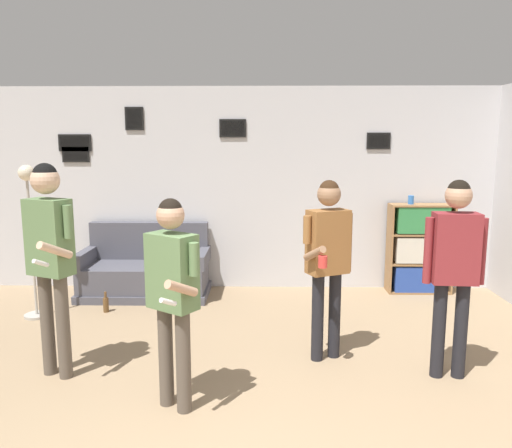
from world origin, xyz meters
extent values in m
cube|color=silver|center=(0.00, 4.55, 1.35)|extent=(8.78, 0.06, 2.70)
cube|color=black|center=(-2.39, 4.50, 1.97)|extent=(0.43, 0.02, 0.22)
cube|color=#B2B2BC|center=(-2.39, 4.50, 1.97)|extent=(0.39, 0.01, 0.18)
cube|color=black|center=(-0.29, 4.50, 2.16)|extent=(0.35, 0.02, 0.24)
cube|color=beige|center=(-0.29, 4.50, 2.16)|extent=(0.31, 0.01, 0.19)
cube|color=black|center=(-2.38, 4.50, 1.81)|extent=(0.36, 0.02, 0.20)
cube|color=beige|center=(-2.38, 4.50, 1.81)|extent=(0.32, 0.01, 0.16)
cube|color=black|center=(1.63, 4.50, 1.99)|extent=(0.31, 0.02, 0.22)
cube|color=gray|center=(1.63, 4.50, 1.99)|extent=(0.26, 0.01, 0.17)
cube|color=black|center=(-1.58, 4.50, 2.28)|extent=(0.24, 0.02, 0.30)
cube|color=gray|center=(-1.58, 4.50, 2.28)|extent=(0.20, 0.01, 0.26)
cube|color=#4C4C56|center=(-1.41, 4.08, 0.05)|extent=(1.64, 0.80, 0.10)
cube|color=#4C4C56|center=(-1.41, 4.08, 0.26)|extent=(1.58, 0.74, 0.32)
cube|color=#4C4C56|center=(-1.41, 4.41, 0.67)|extent=(1.58, 0.14, 0.50)
cube|color=#4C4C56|center=(-2.17, 4.08, 0.51)|extent=(0.12, 0.74, 0.18)
cube|color=#4C4C56|center=(-0.65, 4.08, 0.51)|extent=(0.12, 0.74, 0.18)
cube|color=olive|center=(1.79, 4.33, 0.59)|extent=(0.02, 0.30, 1.18)
cube|color=olive|center=(2.59, 4.33, 0.59)|extent=(0.02, 0.30, 1.18)
cube|color=olive|center=(2.19, 4.47, 0.59)|extent=(0.82, 0.01, 1.18)
cube|color=olive|center=(2.19, 4.33, 0.01)|extent=(0.77, 0.30, 0.02)
cube|color=olive|center=(2.19, 4.33, 1.17)|extent=(0.77, 0.30, 0.02)
cube|color=olive|center=(2.19, 4.33, 0.39)|extent=(0.77, 0.30, 0.02)
cube|color=olive|center=(2.19, 4.33, 0.79)|extent=(0.77, 0.30, 0.02)
cube|color=#2847A3|center=(2.19, 4.32, 0.19)|extent=(0.67, 0.26, 0.34)
cube|color=beige|center=(2.19, 4.32, 0.59)|extent=(0.67, 0.26, 0.34)
cube|color=#338447|center=(2.19, 4.32, 0.98)|extent=(0.67, 0.26, 0.34)
cylinder|color=#ADA89E|center=(-2.47, 3.28, 0.01)|extent=(0.28, 0.28, 0.03)
cylinder|color=#ADA89E|center=(-2.47, 3.28, 0.80)|extent=(0.03, 0.03, 1.54)
sphere|color=beige|center=(-2.47, 3.28, 1.65)|extent=(0.18, 0.18, 0.18)
cylinder|color=brown|center=(-1.72, 1.87, 0.45)|extent=(0.11, 0.11, 0.89)
cylinder|color=brown|center=(-1.55, 1.80, 0.45)|extent=(0.11, 0.11, 0.89)
cube|color=#5B7A4C|center=(-1.63, 1.83, 1.21)|extent=(0.41, 0.33, 0.63)
sphere|color=#D1A889|center=(-1.63, 1.83, 1.68)|extent=(0.23, 0.23, 0.23)
sphere|color=black|center=(-1.63, 1.83, 1.72)|extent=(0.20, 0.20, 0.20)
cylinder|color=#5B7A4C|center=(-1.44, 1.75, 1.35)|extent=(0.07, 0.07, 0.27)
cylinder|color=#D1A889|center=(-1.49, 1.61, 1.15)|extent=(0.19, 0.32, 0.20)
cylinder|color=white|center=(-1.55, 1.48, 1.08)|extent=(0.09, 0.14, 0.09)
cylinder|color=#5B7A4C|center=(-1.83, 1.92, 1.19)|extent=(0.07, 0.07, 0.60)
cylinder|color=brown|center=(-0.60, 1.38, 0.39)|extent=(0.11, 0.11, 0.78)
cylinder|color=brown|center=(-0.46, 1.28, 0.39)|extent=(0.11, 0.11, 0.78)
cube|color=#5B7A4C|center=(-0.53, 1.33, 1.06)|extent=(0.41, 0.37, 0.55)
sphere|color=tan|center=(-0.53, 1.33, 1.47)|extent=(0.20, 0.20, 0.20)
sphere|color=black|center=(-0.53, 1.33, 1.50)|extent=(0.17, 0.17, 0.17)
cylinder|color=#5B7A4C|center=(-0.35, 1.21, 1.18)|extent=(0.07, 0.07, 0.23)
cylinder|color=tan|center=(-0.43, 1.10, 1.00)|extent=(0.21, 0.27, 0.18)
cylinder|color=white|center=(-0.50, 0.99, 0.94)|extent=(0.11, 0.14, 0.09)
cylinder|color=#5B7A4C|center=(-0.71, 1.45, 1.03)|extent=(0.07, 0.07, 0.52)
cylinder|color=black|center=(0.62, 2.18, 0.41)|extent=(0.11, 0.11, 0.81)
cylinder|color=black|center=(0.79, 2.26, 0.41)|extent=(0.11, 0.11, 0.81)
cube|color=#936033|center=(0.70, 2.22, 1.10)|extent=(0.41, 0.33, 0.58)
sphere|color=#997051|center=(0.70, 2.22, 1.53)|extent=(0.21, 0.21, 0.21)
sphere|color=#382314|center=(0.70, 2.22, 1.56)|extent=(0.18, 0.18, 0.18)
cylinder|color=#936033|center=(0.90, 2.31, 1.08)|extent=(0.07, 0.07, 0.54)
cylinder|color=#936033|center=(0.51, 2.13, 1.23)|extent=(0.07, 0.07, 0.24)
cylinder|color=#997051|center=(0.57, 2.01, 1.04)|extent=(0.18, 0.30, 0.18)
cylinder|color=red|center=(0.62, 1.89, 1.00)|extent=(0.08, 0.08, 0.10)
cylinder|color=black|center=(1.61, 1.88, 0.41)|extent=(0.11, 0.11, 0.83)
cylinder|color=black|center=(1.79, 1.87, 0.41)|extent=(0.11, 0.11, 0.83)
cube|color=maroon|center=(1.70, 1.87, 1.12)|extent=(0.37, 0.22, 0.59)
sphere|color=tan|center=(1.70, 1.87, 1.55)|extent=(0.21, 0.21, 0.21)
sphere|color=black|center=(1.70, 1.87, 1.59)|extent=(0.18, 0.18, 0.18)
cylinder|color=maroon|center=(1.92, 1.86, 1.10)|extent=(0.07, 0.07, 0.55)
cylinder|color=maroon|center=(1.49, 1.88, 1.10)|extent=(0.07, 0.07, 0.55)
cylinder|color=brown|center=(-1.73, 3.44, 0.09)|extent=(0.06, 0.06, 0.17)
cylinder|color=brown|center=(-1.73, 3.44, 0.21)|extent=(0.03, 0.03, 0.07)
cylinder|color=blue|center=(2.04, 4.33, 1.24)|extent=(0.07, 0.07, 0.11)
camera|label=1|loc=(0.14, -2.16, 1.98)|focal=35.00mm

